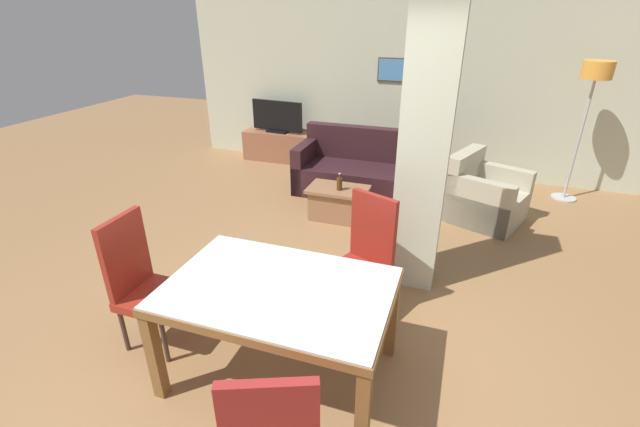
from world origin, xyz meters
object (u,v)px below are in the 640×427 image
armchair (483,198)px  coffee_table (338,203)px  dining_chair_head_left (142,280)px  dining_table (279,305)px  dining_chair_far_right (364,255)px  tv_screen (277,117)px  sofa (366,173)px  floor_lamp (594,84)px  tv_stand (278,146)px  bottle (339,183)px

armchair → coffee_table: size_ratio=1.43×
coffee_table → dining_chair_head_left: bearing=-106.8°
dining_table → dining_chair_head_left: size_ratio=1.41×
dining_chair_far_right → tv_screen: dining_chair_far_right is taller
coffee_table → armchair: bearing=18.7°
sofa → floor_lamp: 3.12m
coffee_table → tv_screen: bearing=131.2°
dining_chair_far_right → coffee_table: size_ratio=1.43×
dining_table → tv_screen: 5.00m
armchair → tv_screen: 3.72m
tv_stand → tv_screen: 0.52m
tv_stand → bottle: bearing=-49.0°
dining_chair_far_right → tv_stand: (-2.44, 3.63, -0.31)m
dining_table → sofa: 3.61m
sofa → tv_screen: tv_screen is taller
dining_chair_head_left → bottle: dining_chair_head_left is taller
dining_chair_far_right → coffee_table: dining_chair_far_right is taller
sofa → bottle: (-0.11, -1.02, 0.20)m
dining_table → sofa: bearing=93.6°
dining_chair_head_left → tv_screen: (-0.90, 4.56, 0.20)m
coffee_table → dining_table: bearing=-82.1°
dining_chair_far_right → tv_screen: bearing=-33.8°
tv_screen → bottle: bearing=136.2°
floor_lamp → sofa: bearing=-165.3°
dining_table → coffee_table: (-0.36, 2.63, -0.40)m
bottle → floor_lamp: size_ratio=0.12×
sofa → tv_stand: (-1.83, 0.97, -0.05)m
coffee_table → tv_stand: tv_stand is taller
bottle → dining_chair_far_right: bearing=-66.6°
dining_chair_head_left → coffee_table: size_ratio=1.43×
armchair → tv_stand: size_ratio=0.89×
dining_table → floor_lamp: 5.09m
dining_table → coffee_table: 2.68m
dining_chair_head_left → tv_screen: bearing=-168.9°
bottle → tv_stand: bottle is taller
floor_lamp → dining_chair_far_right: bearing=-122.3°
coffee_table → floor_lamp: (2.88, 1.68, 1.38)m
dining_chair_far_right → sofa: dining_chair_far_right is taller
tv_screen → floor_lamp: 4.65m
sofa → floor_lamp: size_ratio=1.06×
dining_chair_far_right → tv_stand: size_ratio=0.89×
dining_table → bottle: 2.60m
coffee_table → tv_screen: 2.62m
dining_chair_far_right → armchair: bearing=-91.1°
dining_table → dining_chair_far_right: bearing=67.6°
dining_table → dining_chair_head_left: dining_chair_head_left is taller
sofa → floor_lamp: (2.74, 0.72, 1.29)m
armchair → tv_stand: (-3.43, 1.34, -0.04)m
bottle → tv_stand: bearing=131.0°
dining_table → bottle: dining_table is taller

